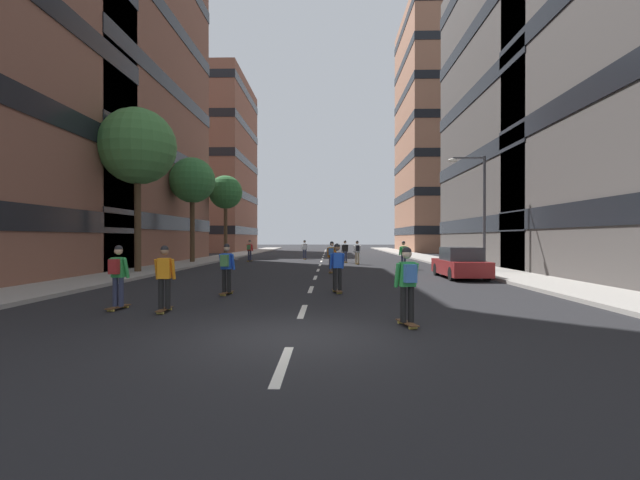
% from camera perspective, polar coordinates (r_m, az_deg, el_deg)
% --- Properties ---
extents(ground_plane, '(177.06, 177.06, 0.00)m').
position_cam_1_polar(ground_plane, '(38.41, 0.22, -2.66)').
color(ground_plane, black).
extents(sidewalk_left, '(3.02, 81.15, 0.14)m').
position_cam_1_polar(sidewalk_left, '(43.39, -12.78, -2.23)').
color(sidewalk_left, '#9E9991').
rests_on(sidewalk_left, ground_plane).
extents(sidewalk_right, '(3.02, 81.15, 0.14)m').
position_cam_1_polar(sidewalk_right, '(43.05, 13.53, -2.25)').
color(sidewalk_right, '#9E9991').
rests_on(sidewalk_right, ground_plane).
extents(lane_markings, '(0.16, 67.20, 0.01)m').
position_cam_1_polar(lane_markings, '(39.39, 0.25, -2.58)').
color(lane_markings, silver).
rests_on(lane_markings, ground_plane).
extents(building_left_mid, '(16.18, 20.51, 25.83)m').
position_cam_1_polar(building_left_mid, '(40.50, -29.77, 16.06)').
color(building_left_mid, brown).
rests_on(building_left_mid, ground_plane).
extents(building_left_far, '(16.18, 17.32, 24.79)m').
position_cam_1_polar(building_left_far, '(68.01, -16.10, 9.18)').
color(building_left_far, brown).
rests_on(building_left_far, ground_plane).
extents(building_right_mid, '(16.18, 18.48, 24.24)m').
position_cam_1_polar(building_right_mid, '(39.57, 30.53, 15.24)').
color(building_right_mid, '#4C4744').
rests_on(building_right_mid, ground_plane).
extents(building_right_far, '(16.18, 17.23, 34.19)m').
position_cam_1_polar(building_right_far, '(68.47, 17.55, 13.12)').
color(building_right_far, '#9E6B51').
rests_on(building_right_far, ground_plane).
extents(parked_car_near, '(1.82, 4.40, 1.52)m').
position_cam_1_polar(parked_car_near, '(22.68, 17.68, -2.96)').
color(parked_car_near, maroon).
rests_on(parked_car_near, ground_plane).
extents(street_tree_near, '(4.16, 4.16, 8.94)m').
position_cam_1_polar(street_tree_near, '(26.63, -22.52, 11.06)').
color(street_tree_near, '#4C3823').
rests_on(street_tree_near, sidewalk_left).
extents(street_tree_mid, '(3.36, 3.36, 8.13)m').
position_cam_1_polar(street_tree_mid, '(45.71, -12.11, 5.99)').
color(street_tree_mid, '#4C3823').
rests_on(street_tree_mid, sidewalk_left).
extents(street_tree_far, '(3.46, 3.46, 7.98)m').
position_cam_1_polar(street_tree_far, '(35.41, -16.19, 7.34)').
color(street_tree_far, '#4C3823').
rests_on(street_tree_far, sidewalk_left).
extents(streetlamp_right, '(2.13, 0.30, 6.50)m').
position_cam_1_polar(streetlamp_right, '(26.76, 19.74, 4.90)').
color(streetlamp_right, '#3F3F44').
rests_on(streetlamp_right, sidewalk_right).
extents(skater_0, '(0.54, 0.91, 1.78)m').
position_cam_1_polar(skater_0, '(12.47, -19.47, -4.31)').
color(skater_0, brown).
rests_on(skater_0, ground_plane).
extents(skater_1, '(0.56, 0.92, 1.78)m').
position_cam_1_polar(skater_1, '(28.29, 10.76, -1.67)').
color(skater_1, brown).
rests_on(skater_1, ground_plane).
extents(skater_2, '(0.57, 0.92, 1.78)m').
position_cam_1_polar(skater_2, '(40.24, -2.00, -1.12)').
color(skater_2, brown).
rests_on(skater_2, ground_plane).
extents(skater_3, '(0.57, 0.92, 1.78)m').
position_cam_1_polar(skater_3, '(15.86, 2.24, -3.31)').
color(skater_3, brown).
rests_on(skater_3, ground_plane).
extents(skater_4, '(0.57, 0.92, 1.78)m').
position_cam_1_polar(skater_4, '(10.06, 11.24, -5.23)').
color(skater_4, brown).
rests_on(skater_4, ground_plane).
extents(skater_5, '(0.56, 0.92, 1.78)m').
position_cam_1_polar(skater_5, '(13.34, -24.68, -3.89)').
color(skater_5, brown).
rests_on(skater_5, ground_plane).
extents(skater_6, '(0.55, 0.92, 1.78)m').
position_cam_1_polar(skater_6, '(32.79, 4.84, -1.39)').
color(skater_6, brown).
rests_on(skater_6, ground_plane).
extents(skater_7, '(0.57, 0.92, 1.78)m').
position_cam_1_polar(skater_7, '(34.98, 3.26, -1.33)').
color(skater_7, brown).
rests_on(skater_7, ground_plane).
extents(skater_8, '(0.56, 0.92, 1.78)m').
position_cam_1_polar(skater_8, '(24.77, 1.52, -1.94)').
color(skater_8, brown).
rests_on(skater_8, ground_plane).
extents(skater_9, '(0.57, 0.92, 1.78)m').
position_cam_1_polar(skater_9, '(37.05, -9.10, -1.20)').
color(skater_9, brown).
rests_on(skater_9, ground_plane).
extents(skater_10, '(0.56, 0.92, 1.78)m').
position_cam_1_polar(skater_10, '(15.61, -12.01, -3.26)').
color(skater_10, brown).
rests_on(skater_10, ground_plane).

